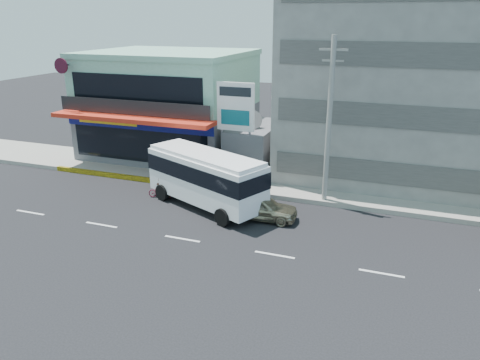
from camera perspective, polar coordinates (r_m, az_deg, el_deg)
name	(u,v)px	position (r m, az deg, el deg)	size (l,w,h in m)	color
ground	(182,239)	(24.68, -7.05, -7.13)	(120.00, 120.00, 0.00)	black
sidewalk	(315,188)	(31.43, 9.11, -1.01)	(70.00, 5.00, 0.30)	gray
shop_building	(170,107)	(38.82, -8.51, 8.80)	(12.40, 11.70, 8.00)	#49494E
concrete_building	(409,77)	(34.75, 19.88, 11.70)	(16.00, 12.00, 14.00)	gray
gap_structure	(256,149)	(34.44, 1.92, 3.83)	(3.00, 6.00, 3.50)	#49494E
satellite_dish	(251,127)	(33.08, 1.40, 6.45)	(1.50, 1.50, 0.15)	slate
billboard	(236,112)	(31.31, -0.53, 8.25)	(2.60, 0.18, 6.90)	gray
utility_pole_near	(329,122)	(27.89, 10.80, 7.01)	(1.60, 0.30, 10.00)	#999993
minibus	(206,175)	(27.89, -4.19, 0.60)	(8.39, 5.64, 3.37)	white
sedan	(260,207)	(26.56, 2.47, -3.31)	(1.70, 4.22, 1.44)	tan
motorcycle_rider	(160,188)	(30.09, -9.74, -0.97)	(1.59, 0.82, 1.94)	#5B0D1F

